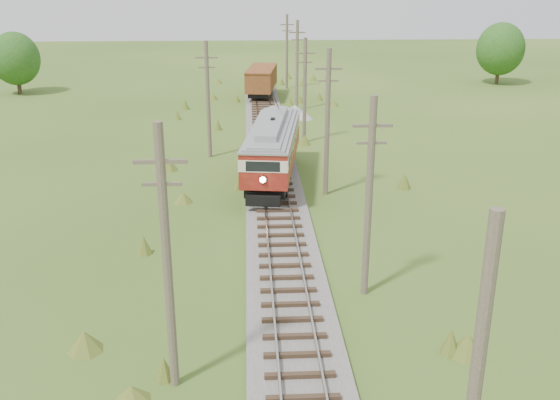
{
  "coord_description": "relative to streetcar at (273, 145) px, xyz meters",
  "views": [
    {
      "loc": [
        -1.6,
        -5.8,
        12.97
      ],
      "look_at": [
        0.0,
        24.67,
        1.95
      ],
      "focal_mm": 40.0,
      "sensor_mm": 36.0,
      "label": 1
    }
  ],
  "objects": [
    {
      "name": "railbed_main",
      "position": [
        0.0,
        0.49,
        -2.41
      ],
      "size": [
        3.6,
        96.0,
        0.57
      ],
      "color": "#605B54",
      "rests_on": "ground"
    },
    {
      "name": "streetcar",
      "position": [
        0.0,
        0.0,
        0.0
      ],
      "size": [
        4.44,
        12.32,
        5.58
      ],
      "rotation": [
        0.0,
        0.0,
        -0.14
      ],
      "color": "black",
      "rests_on": "ground"
    },
    {
      "name": "gondola",
      "position": [
        0.0,
        30.16,
        -0.51
      ],
      "size": [
        3.85,
        8.82,
        2.83
      ],
      "rotation": [
        0.0,
        0.0,
        -0.13
      ],
      "color": "black",
      "rests_on": "ground"
    },
    {
      "name": "gravel_pile",
      "position": [
        3.1,
        20.13,
        -2.05
      ],
      "size": [
        3.23,
        3.42,
        1.17
      ],
      "color": "gray",
      "rests_on": "ground"
    },
    {
      "name": "utility_pole_r_2",
      "position": [
        3.3,
        -15.51,
        1.82
      ],
      "size": [
        1.6,
        0.3,
        8.6
      ],
      "color": "brown",
      "rests_on": "ground"
    },
    {
      "name": "utility_pole_r_3",
      "position": [
        3.2,
        -2.51,
        2.03
      ],
      "size": [
        1.6,
        0.3,
        9.0
      ],
      "color": "brown",
      "rests_on": "ground"
    },
    {
      "name": "utility_pole_r_4",
      "position": [
        3.0,
        10.49,
        1.72
      ],
      "size": [
        1.6,
        0.3,
        8.4
      ],
      "color": "brown",
      "rests_on": "ground"
    },
    {
      "name": "utility_pole_r_5",
      "position": [
        3.4,
        23.49,
        1.98
      ],
      "size": [
        1.6,
        0.3,
        8.9
      ],
      "color": "brown",
      "rests_on": "ground"
    },
    {
      "name": "utility_pole_r_6",
      "position": [
        3.2,
        36.49,
        1.87
      ],
      "size": [
        1.6,
        0.3,
        8.7
      ],
      "color": "brown",
      "rests_on": "ground"
    },
    {
      "name": "utility_pole_l_a",
      "position": [
        -4.2,
        -21.51,
        2.03
      ],
      "size": [
        1.6,
        0.3,
        9.0
      ],
      "color": "brown",
      "rests_on": "ground"
    },
    {
      "name": "utility_pole_l_b",
      "position": [
        -4.5,
        6.49,
        1.82
      ],
      "size": [
        1.6,
        0.3,
        8.6
      ],
      "color": "brown",
      "rests_on": "ground"
    },
    {
      "name": "tree_mid_a",
      "position": [
        -28.0,
        34.49,
        1.42
      ],
      "size": [
        5.46,
        5.46,
        7.03
      ],
      "color": "#38281C",
      "rests_on": "ground"
    },
    {
      "name": "tree_mid_b",
      "position": [
        30.0,
        38.49,
        1.73
      ],
      "size": [
        5.88,
        5.88,
        7.57
      ],
      "color": "#38281C",
      "rests_on": "ground"
    }
  ]
}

